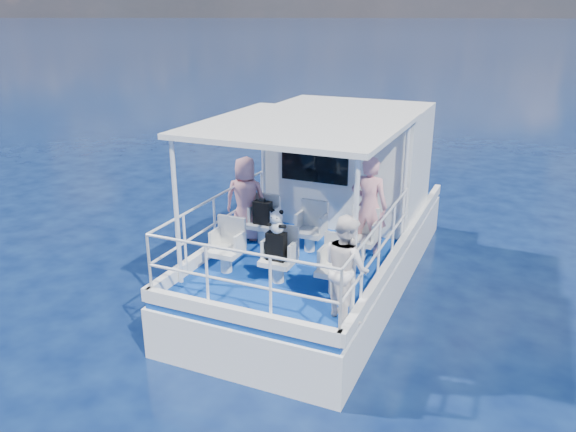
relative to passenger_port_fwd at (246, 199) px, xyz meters
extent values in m
plane|color=#071338|center=(1.25, -0.26, -1.66)|extent=(2000.00, 2000.00, 0.00)
cube|color=white|center=(1.25, 0.74, -1.66)|extent=(3.00, 7.00, 1.60)
cube|color=navy|center=(1.25, 0.74, -0.81)|extent=(2.90, 6.90, 0.10)
cube|color=white|center=(1.25, 2.04, 0.34)|extent=(2.85, 2.00, 2.20)
cube|color=white|center=(1.25, -0.46, 1.48)|extent=(3.00, 3.20, 0.08)
cylinder|color=white|center=(-0.10, -1.96, 0.34)|extent=(0.07, 0.07, 2.20)
cylinder|color=white|center=(2.60, -1.96, 0.34)|extent=(0.07, 0.07, 2.20)
cylinder|color=white|center=(-0.10, 0.94, 0.34)|extent=(0.07, 0.07, 2.20)
cylinder|color=white|center=(2.60, 0.94, 0.34)|extent=(0.07, 0.07, 2.20)
cube|color=silver|center=(0.35, -0.06, -0.57)|extent=(0.48, 0.46, 0.38)
cube|color=silver|center=(1.25, -0.06, -0.57)|extent=(0.48, 0.46, 0.38)
cube|color=silver|center=(2.15, -0.06, -0.57)|extent=(0.48, 0.46, 0.38)
cube|color=silver|center=(0.35, -1.36, -0.57)|extent=(0.48, 0.46, 0.38)
cube|color=silver|center=(1.25, -1.36, -0.57)|extent=(0.48, 0.46, 0.38)
cube|color=silver|center=(2.15, -1.36, -0.57)|extent=(0.48, 0.46, 0.38)
imported|color=pink|center=(0.00, 0.00, 0.00)|extent=(0.64, 0.53, 1.51)
imported|color=pink|center=(2.19, 0.20, 0.09)|extent=(0.63, 0.42, 1.70)
imported|color=white|center=(2.50, -1.94, -0.04)|extent=(0.88, 0.88, 1.44)
cube|color=black|center=(0.38, -0.10, -0.17)|extent=(0.31, 0.17, 0.41)
cube|color=black|center=(1.24, -1.40, -0.16)|extent=(0.29, 0.16, 0.43)
cube|color=black|center=(0.38, -0.11, 0.06)|extent=(0.10, 0.06, 0.06)
camera|label=1|loc=(4.47, -8.35, 3.07)|focal=35.00mm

